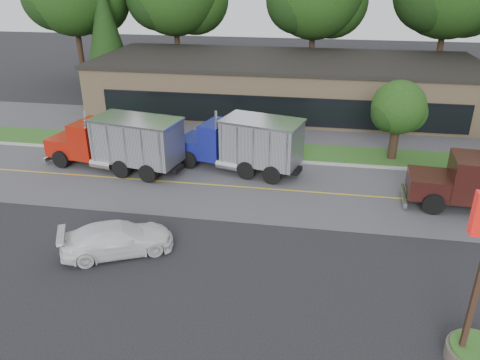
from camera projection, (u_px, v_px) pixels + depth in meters
The scene contains 12 objects.
ground at pixel (180, 281), 18.78m from camera, with size 140.00×140.00×0.00m, color #2B2B30.
road at pixel (224, 186), 26.84m from camera, with size 60.00×8.00×0.02m, color slate.
center_line at pixel (224, 186), 26.84m from camera, with size 60.00×0.12×0.01m, color gold.
curb at pixel (237, 159), 30.61m from camera, with size 60.00×0.30×0.12m, color #9E9E99.
grass_verge at pixel (241, 149), 32.22m from camera, with size 60.00×3.40×0.03m, color #244E1A.
far_parking at pixel (252, 127), 36.70m from camera, with size 60.00×7.00×0.02m, color slate.
strip_mall at pixel (284, 85), 40.93m from camera, with size 32.00×12.00×4.00m, color tan.
evergreen_left at pixel (105, 29), 45.64m from camera, with size 4.69×4.69×10.65m.
tree_verge at pixel (399, 110), 29.37m from camera, with size 3.60×3.39×5.14m.
dump_truck_red at pixel (121, 142), 28.33m from camera, with size 9.01×4.12×3.36m.
dump_truck_blue at pixel (245, 143), 28.15m from camera, with size 8.11×4.42×3.36m.
rally_car at pixel (117, 238), 20.36m from camera, with size 1.95×4.80×1.39m, color white.
Camera 1 is at (4.95, -14.75, 11.52)m, focal length 35.00 mm.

